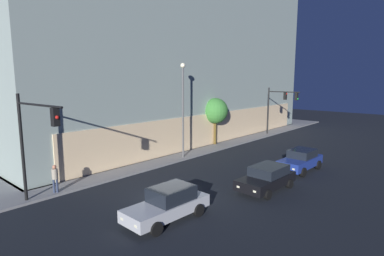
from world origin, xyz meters
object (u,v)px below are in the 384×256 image
traffic_light_near_corner (33,133)px  traffic_light_far_corner (280,102)px  modern_building (135,53)px  car_silver (168,204)px  car_black (267,178)px  street_lamp_sidewalk (183,99)px  pedestrian_waiting (55,176)px  sidewalk_tree (215,111)px  car_blue (301,160)px

traffic_light_near_corner → traffic_light_far_corner: 29.60m
modern_building → traffic_light_far_corner: 19.96m
car_silver → car_black: 7.54m
traffic_light_near_corner → car_black: bearing=-35.5°
street_lamp_sidewalk → traffic_light_far_corner: bearing=-5.0°
pedestrian_waiting → sidewalk_tree: bearing=4.7°
car_silver → car_black: bearing=-12.7°
car_silver → pedestrian_waiting: bearing=106.2°
traffic_light_far_corner → street_lamp_sidewalk: (-16.10, 1.39, 1.07)m
street_lamp_sidewalk → car_blue: size_ratio=1.84×
pedestrian_waiting → car_black: pedestrian_waiting is taller
traffic_light_near_corner → car_black: traffic_light_near_corner is taller
traffic_light_near_corner → car_silver: traffic_light_near_corner is taller
modern_building → car_blue: size_ratio=8.82×
modern_building → traffic_light_near_corner: modern_building is taller
pedestrian_waiting → car_silver: (2.25, -7.73, -0.36)m
traffic_light_far_corner → car_silver: (-25.72, -6.54, -3.47)m
modern_building → traffic_light_near_corner: bearing=-140.6°
modern_building → traffic_light_far_corner: (9.22, -16.55, -6.28)m
street_lamp_sidewalk → car_silver: 13.27m
modern_building → street_lamp_sidewalk: modern_building is taller
sidewalk_tree → pedestrian_waiting: sidewalk_tree is taller
car_blue → traffic_light_far_corner: bearing=32.6°
modern_building → traffic_light_far_corner: bearing=-60.9°
modern_building → car_silver: modern_building is taller
car_black → car_blue: car_blue is taller
sidewalk_tree → street_lamp_sidewalk: bearing=-168.6°
car_black → car_blue: 5.67m
traffic_light_far_corner → car_blue: 15.46m
street_lamp_sidewalk → car_black: bearing=-103.3°
car_silver → traffic_light_far_corner: bearing=14.3°
car_silver → car_black: car_silver is taller
traffic_light_far_corner → street_lamp_sidewalk: street_lamp_sidewalk is taller
traffic_light_near_corner → car_black: (11.23, -8.00, -3.48)m
traffic_light_near_corner → traffic_light_far_corner: size_ratio=1.05×
sidewalk_tree → pedestrian_waiting: (-18.31, -1.51, -2.57)m
traffic_light_near_corner → pedestrian_waiting: 3.76m
traffic_light_far_corner → car_black: 20.42m
car_silver → car_black: (7.35, -1.65, -0.04)m
traffic_light_near_corner → street_lamp_sidewalk: street_lamp_sidewalk is taller
street_lamp_sidewalk → sidewalk_tree: street_lamp_sidewalk is taller
traffic_light_far_corner → car_silver: size_ratio=1.26×
car_black → traffic_light_far_corner: bearing=24.1°
pedestrian_waiting → traffic_light_near_corner: bearing=-139.6°
traffic_light_near_corner → traffic_light_far_corner: (29.60, 0.20, 0.03)m
modern_building → car_black: modern_building is taller
traffic_light_near_corner → car_blue: (16.90, -7.91, -3.44)m
sidewalk_tree → car_silver: 18.76m
modern_building → pedestrian_waiting: 26.00m
sidewalk_tree → pedestrian_waiting: bearing=-175.3°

